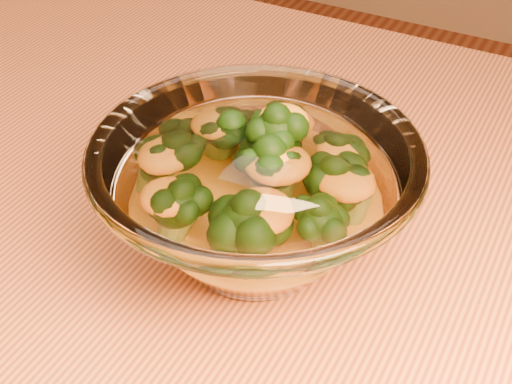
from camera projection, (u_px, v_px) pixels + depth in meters
glass_bowl at (256, 198)px, 0.49m from camera, size 0.22×0.22×0.10m
cheese_sauce at (256, 221)px, 0.50m from camera, size 0.12×0.12×0.03m
broccoli_heap at (256, 175)px, 0.48m from camera, size 0.15×0.14×0.08m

